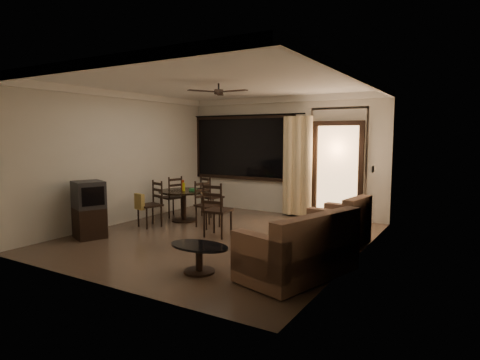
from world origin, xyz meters
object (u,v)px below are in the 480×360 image
Objects in this scene: side_chair at (217,220)px; tv_cabinet at (89,209)px; coffee_table at (199,254)px; sofa at (302,252)px; armchair at (342,225)px; dining_table at (184,197)px; dining_chair_east at (207,214)px; dining_chair_west at (172,204)px; dining_chair_north at (212,204)px; dining_chair_south at (150,212)px.

tv_cabinet is at bearing 27.91° from side_chair.
tv_cabinet is at bearing 170.02° from coffee_table.
sofa is 1.95× the size of armchair.
side_chair is (-2.17, -0.59, -0.04)m from armchair.
armchair is at bearing -169.68° from side_chair.
side_chair is at bearing -28.62° from dining_table.
dining_chair_east reaches higher than sofa.
armchair is 1.05× the size of coffee_table.
dining_chair_west is (-0.55, 0.23, -0.26)m from dining_table.
dining_chair_east is at bearing 136.76° from dining_chair_north.
tv_cabinet is 2.36m from side_chair.
armchair is (3.58, -0.18, -0.19)m from dining_table.
sofa is 1.76× the size of side_chair.
tv_cabinet is at bearing 159.19° from dining_chair_east.
coffee_table is (-1.28, -0.54, -0.09)m from sofa.
dining_chair_west and dining_chair_south have the same top height.
dining_chair_east is 2.28m from tv_cabinet.
dining_chair_east is (1.36, -0.47, 0.00)m from dining_chair_west.
side_chair reaches higher than sofa.
dining_table is at bearing 132.19° from coffee_table.
side_chair is (1.97, -1.00, 0.02)m from dining_chair_west.
side_chair is at bearing 144.24° from dining_chair_north.
dining_chair_north is 4.37m from sofa.
coffee_table is (2.88, -0.51, -0.27)m from tv_cabinet.
dining_chair_south is at bearing 90.00° from dining_chair_north.
dining_table is 1.04× the size of tv_cabinet.
dining_chair_north is (0.46, 1.58, -0.02)m from dining_chair_south.
dining_chair_north is 1.03× the size of armchair.
dining_chair_east is at bearing 45.70° from dining_chair_south.
armchair is (4.15, 1.87, -0.18)m from tv_cabinet.
sofa is 1.39m from coffee_table.
dining_chair_south is 3.88m from armchair.
dining_table is at bearing 90.14° from dining_chair_north.
tv_cabinet is at bearing 15.92° from dining_chair_west.
dining_chair_north is (0.22, 0.75, -0.26)m from dining_table.
dining_chair_east reaches higher than armchair.
armchair is (3.83, 0.65, 0.04)m from dining_chair_south.
sofa is 2.51m from side_chair.
dining_chair_east is (0.80, -0.23, -0.26)m from dining_table.
sofa is at bearing -1.14° from dining_chair_south.
side_chair reaches higher than dining_chair_east.
side_chair reaches higher than armchair.
dining_chair_east is 1.03× the size of armchair.
dining_chair_west is at bearing 111.92° from tv_cabinet.
side_chair is at bearing 79.16° from dining_chair_west.
dining_chair_north is 1.94m from side_chair.
dining_chair_east is 1.00× the size of dining_chair_north.
sofa is (3.38, -2.77, 0.06)m from dining_chair_north.
dining_chair_west is at bearing -178.38° from armchair.
sofa is at bearing -82.49° from armchair.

